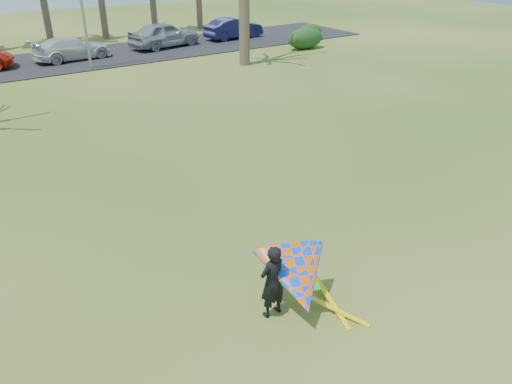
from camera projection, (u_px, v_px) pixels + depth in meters
ground at (304, 266)px, 11.67m from camera, size 100.00×100.00×0.00m
parking_strip at (43, 63)px, 30.07m from camera, size 46.00×7.00×0.06m
hedge_near at (305, 38)px, 33.72m from camera, size 2.81×1.27×1.40m
hedge_far at (310, 32)px, 36.47m from camera, size 2.15×1.01×1.19m
car_3 at (72, 48)px, 30.55m from camera, size 4.85×2.39×1.36m
car_4 at (164, 34)px, 33.92m from camera, size 5.22×2.86×1.68m
car_5 at (234, 28)px, 36.86m from camera, size 4.55×1.85×1.47m
kite_flyer at (296, 279)px, 9.86m from camera, size 2.13×2.39×2.02m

